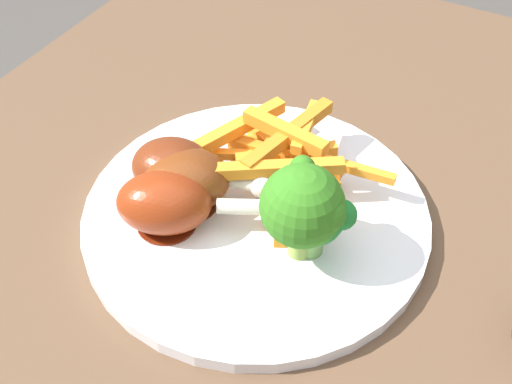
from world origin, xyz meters
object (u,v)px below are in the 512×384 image
(dinner_plate, at_px, (256,215))
(broccoli_floret_middle, at_px, (319,217))
(carrot_fries_pile, at_px, (283,156))
(chicken_drumstick_far, at_px, (178,169))
(broccoli_floret_front, at_px, (305,206))
(chicken_drumstick_near, at_px, (191,180))
(chicken_drumstick_extra, at_px, (171,203))
(broccoli_floret_back, at_px, (294,200))

(dinner_plate, bearing_deg, broccoli_floret_middle, 74.04)
(carrot_fries_pile, xyz_separation_m, chicken_drumstick_far, (0.06, -0.06, 0.00))
(broccoli_floret_front, xyz_separation_m, chicken_drumstick_far, (-0.01, -0.12, -0.03))
(dinner_plate, bearing_deg, carrot_fries_pile, -177.77)
(chicken_drumstick_near, distance_m, chicken_drumstick_extra, 0.03)
(broccoli_floret_front, height_order, chicken_drumstick_far, broccoli_floret_front)
(broccoli_floret_front, distance_m, carrot_fries_pile, 0.09)
(carrot_fries_pile, distance_m, chicken_drumstick_far, 0.09)
(dinner_plate, xyz_separation_m, chicken_drumstick_extra, (0.04, -0.05, 0.03))
(broccoli_floret_back, xyz_separation_m, chicken_drumstick_far, (-0.00, -0.10, -0.02))
(carrot_fries_pile, height_order, chicken_drumstick_far, chicken_drumstick_far)
(broccoli_floret_middle, distance_m, chicken_drumstick_far, 0.13)
(dinner_plate, bearing_deg, broccoli_floret_front, 66.61)
(broccoli_floret_front, bearing_deg, chicken_drumstick_extra, -77.98)
(broccoli_floret_back, bearing_deg, broccoli_floret_front, 55.93)
(dinner_plate, xyz_separation_m, broccoli_floret_middle, (0.02, 0.06, 0.04))
(chicken_drumstick_far, bearing_deg, chicken_drumstick_near, 69.54)
(broccoli_floret_back, height_order, chicken_drumstick_extra, broccoli_floret_back)
(carrot_fries_pile, distance_m, chicken_drumstick_near, 0.08)
(chicken_drumstick_far, bearing_deg, chicken_drumstick_extra, 25.08)
(dinner_plate, relative_size, broccoli_floret_middle, 4.47)
(chicken_drumstick_near, bearing_deg, dinner_plate, 106.31)
(broccoli_floret_front, relative_size, chicken_drumstick_near, 0.71)
(broccoli_floret_middle, bearing_deg, chicken_drumstick_far, -93.79)
(carrot_fries_pile, bearing_deg, chicken_drumstick_near, -36.35)
(chicken_drumstick_near, relative_size, chicken_drumstick_extra, 0.88)
(broccoli_floret_middle, height_order, chicken_drumstick_far, broccoli_floret_middle)
(carrot_fries_pile, height_order, chicken_drumstick_extra, chicken_drumstick_extra)
(chicken_drumstick_far, bearing_deg, broccoli_floret_front, 83.51)
(dinner_plate, distance_m, chicken_drumstick_extra, 0.07)
(broccoli_floret_front, xyz_separation_m, chicken_drumstick_near, (-0.01, -0.10, -0.03))
(dinner_plate, distance_m, broccoli_floret_middle, 0.08)
(dinner_plate, bearing_deg, chicken_drumstick_far, -82.43)
(broccoli_floret_back, bearing_deg, carrot_fries_pile, -147.81)
(broccoli_floret_middle, height_order, chicken_drumstick_extra, broccoli_floret_middle)
(broccoli_floret_front, relative_size, chicken_drumstick_extra, 0.62)
(dinner_plate, xyz_separation_m, broccoli_floret_front, (0.02, 0.05, 0.06))
(broccoli_floret_middle, relative_size, carrot_fries_pile, 0.36)
(broccoli_floret_middle, bearing_deg, dinner_plate, -105.96)
(broccoli_floret_middle, distance_m, chicken_drumstick_near, 0.11)
(dinner_plate, height_order, broccoli_floret_back, broccoli_floret_back)
(dinner_plate, xyz_separation_m, chicken_drumstick_far, (0.01, -0.06, 0.03))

